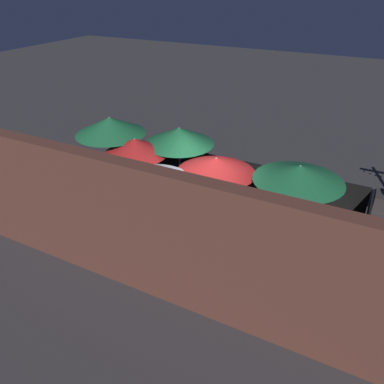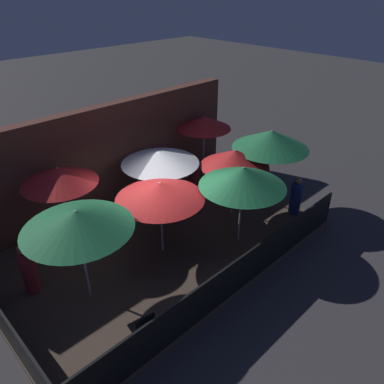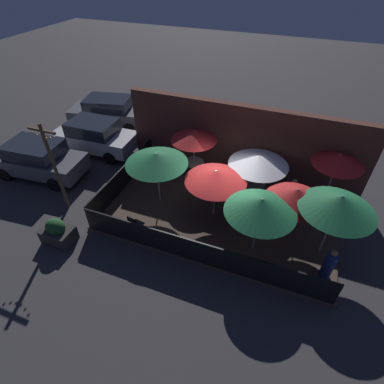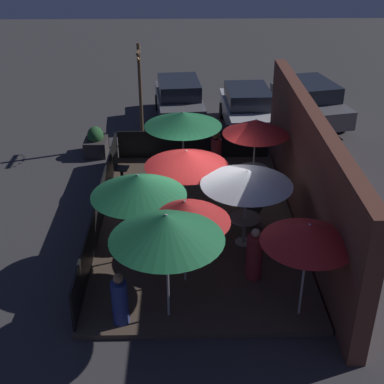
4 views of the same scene
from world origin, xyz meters
name	(u,v)px [view 2 (image 2 of 4)]	position (x,y,z in m)	size (l,w,h in m)	color
ground_plane	(162,246)	(0.00, 0.00, 0.00)	(60.00, 60.00, 0.00)	#383538
patio_deck	(162,244)	(0.00, 0.00, 0.06)	(8.55, 5.25, 0.12)	#47382D
building_wall	(98,161)	(0.00, 2.86, 1.61)	(10.15, 0.36, 3.22)	brown
fence_front	(236,276)	(0.00, -2.58, 0.59)	(8.35, 0.05, 0.95)	black
patio_umbrella_0	(160,157)	(1.00, 1.15, 1.96)	(2.23, 2.23, 2.02)	#B2B2B7
patio_umbrella_1	(59,176)	(-1.76, 1.70, 2.17)	(1.88, 1.88, 2.27)	#B2B2B7
patio_umbrella_2	(235,158)	(2.51, -0.34, 1.94)	(1.99, 1.99, 2.07)	#B2B2B7
patio_umbrella_3	(271,139)	(3.68, -0.70, 2.28)	(2.26, 2.26, 2.44)	#B2B2B7
patio_umbrella_4	(77,220)	(-2.42, -0.35, 2.17)	(2.29, 2.29, 2.26)	#B2B2B7
patio_umbrella_5	(160,191)	(-0.20, -0.27, 1.93)	(2.19, 2.19, 2.03)	#B2B2B7
patio_umbrella_6	(243,177)	(1.56, -1.39, 2.08)	(2.21, 2.21, 2.22)	#B2B2B7
patio_umbrella_7	(204,122)	(3.70, 2.03, 2.10)	(1.86, 1.86, 2.20)	#B2B2B7
dining_table_0	(162,196)	(1.00, 1.15, 0.70)	(0.78, 0.78, 0.74)	#9E998E
dining_table_1	(69,224)	(-1.76, 1.70, 0.71)	(0.89, 0.89, 0.75)	#9E998E
patio_chair_0	(132,204)	(0.13, 1.49, 0.64)	(0.52, 0.52, 0.95)	black
patio_chair_1	(143,328)	(-2.39, -2.30, 0.64)	(0.46, 0.46, 0.95)	black
patron_0	(194,179)	(2.42, 1.22, 0.70)	(0.38, 0.38, 1.29)	maroon
patron_1	(296,197)	(3.87, -1.67, 0.66)	(0.46, 0.46, 1.20)	navy
patron_2	(29,269)	(-3.26, 0.70, 0.73)	(0.35, 0.35, 1.32)	maroon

